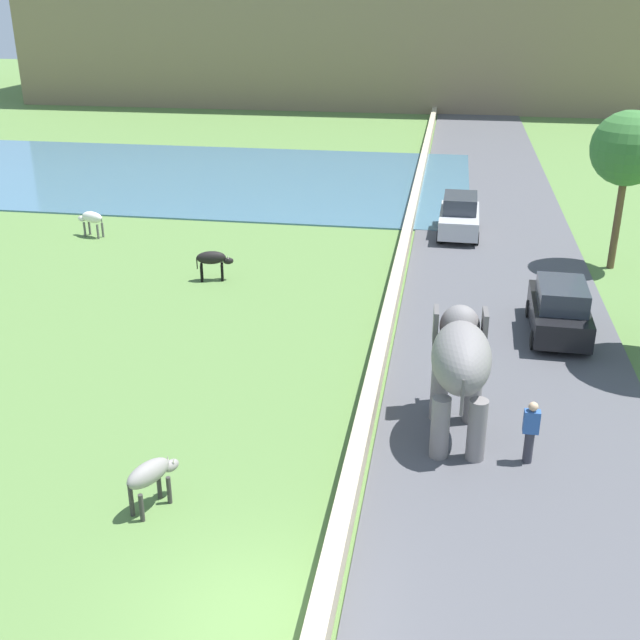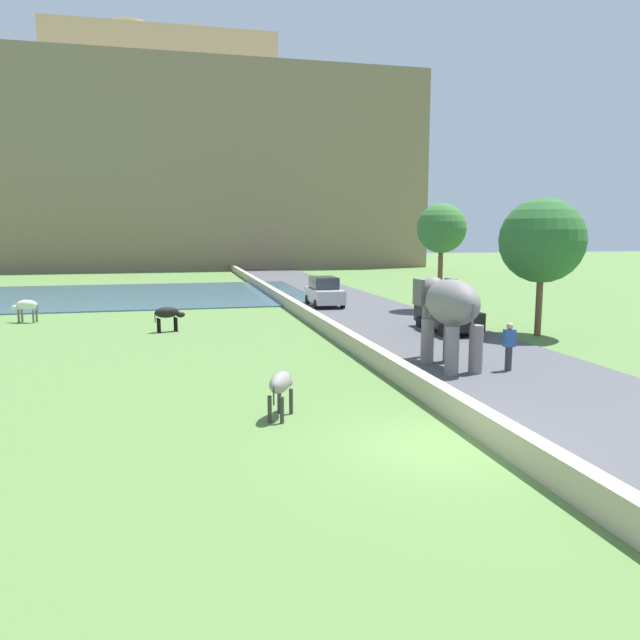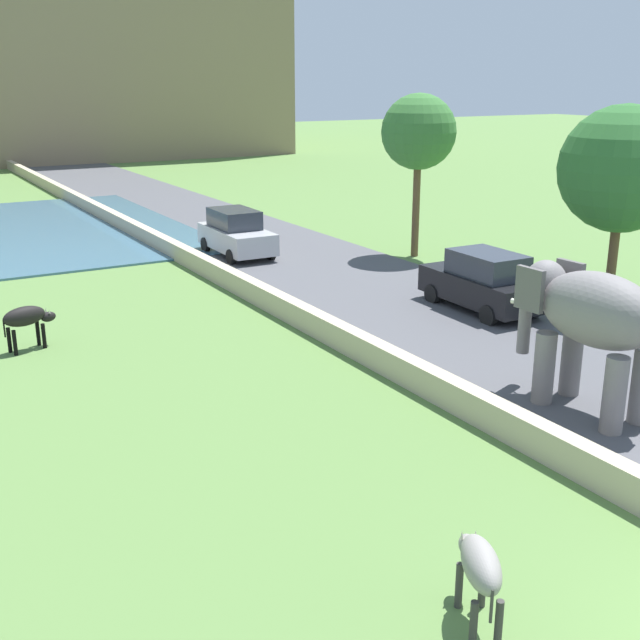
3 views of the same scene
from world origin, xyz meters
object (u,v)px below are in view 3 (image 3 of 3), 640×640
(car_silver, at_px, (236,233))
(cow_grey, at_px, (480,566))
(cow_black, at_px, (26,318))
(elephant, at_px, (589,317))
(car_black, at_px, (483,282))

(car_silver, distance_m, cow_grey, 22.18)
(car_silver, height_order, cow_black, car_silver)
(car_silver, relative_size, cow_grey, 2.91)
(cow_grey, bearing_deg, elephant, 32.75)
(elephant, relative_size, car_black, 0.86)
(car_black, bearing_deg, elephant, -115.48)
(elephant, xyz_separation_m, car_black, (3.16, 6.63, -1.14))
(elephant, distance_m, car_black, 7.43)
(car_black, bearing_deg, cow_grey, -131.53)
(car_black, bearing_deg, car_silver, 106.57)
(car_black, relative_size, cow_black, 2.84)
(elephant, bearing_deg, car_silver, 89.97)
(elephant, distance_m, cow_grey, 7.59)
(car_silver, bearing_deg, cow_grey, -106.54)
(elephant, relative_size, cow_black, 2.45)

